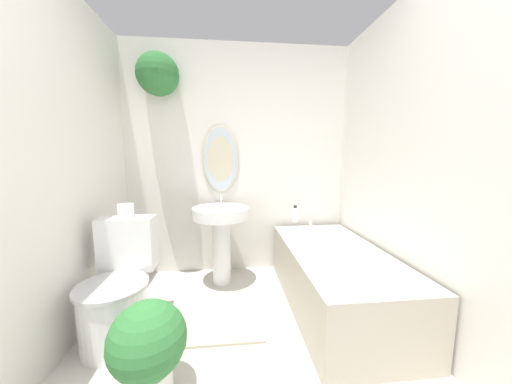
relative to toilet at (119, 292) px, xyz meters
name	(u,v)px	position (x,y,z in m)	size (l,w,h in m)	color
wall_back	(227,149)	(0.75, 1.01, 1.00)	(2.43, 0.40, 2.40)	silver
wall_left	(43,165)	(-0.31, -0.12, 0.87)	(0.06, 2.38, 2.40)	silver
wall_right	(419,164)	(2.06, -0.12, 0.87)	(0.06, 2.38, 2.40)	silver
toilet	(119,292)	(0.00, 0.00, 0.00)	(0.45, 0.63, 0.80)	white
pedestal_sink	(221,228)	(0.68, 0.70, 0.23)	(0.54, 0.54, 0.87)	white
bathtub	(335,276)	(1.63, 0.20, -0.07)	(0.75, 1.52, 0.57)	#B2A893
shampoo_bottle	(295,214)	(1.45, 0.83, 0.32)	(0.06, 0.06, 0.17)	white
potted_plant	(148,345)	(0.34, -0.50, -0.03)	(0.39, 0.39, 0.52)	silver
bath_mat	(220,328)	(0.68, 0.00, -0.32)	(0.63, 0.37, 0.02)	#B7A88E
toilet_paper_roll	(126,211)	(0.00, 0.22, 0.52)	(0.11, 0.11, 0.10)	white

